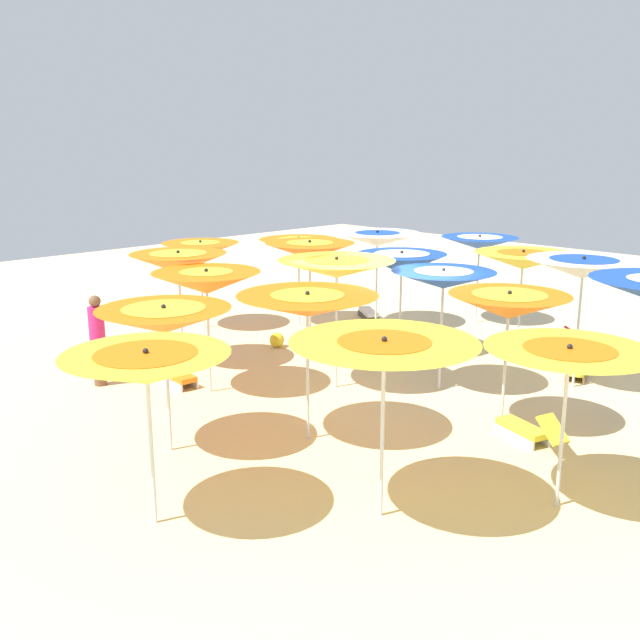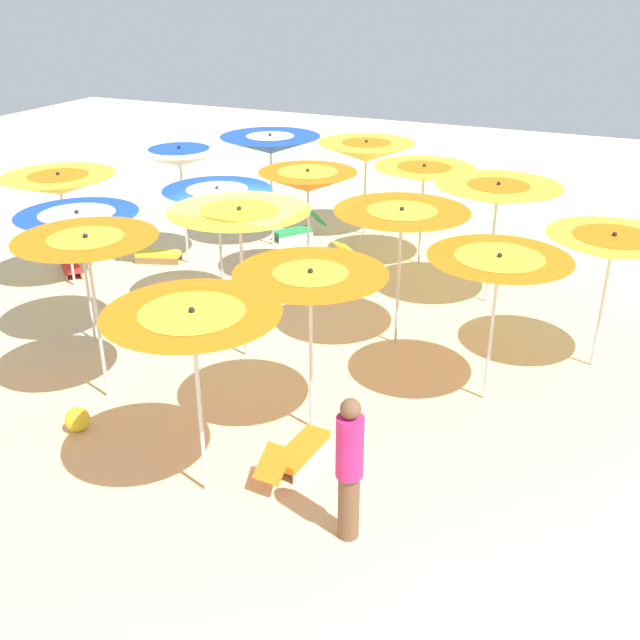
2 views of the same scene
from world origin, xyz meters
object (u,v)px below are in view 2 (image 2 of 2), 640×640
(beach_umbrella_1, at_px, (193,328))
(lounger_4, at_px, (70,264))
(beach_umbrella_6, at_px, (87,250))
(beach_umbrella_3, at_px, (498,269))
(beach_umbrella_12, at_px, (218,198))
(beach_umbrella_19, at_px, (366,152))
(beach_umbrella_7, at_px, (240,220))
(beach_umbrella_14, at_px, (424,174))
(lounger_1, at_px, (297,453))
(beach_umbrella_4, at_px, (612,247))
(beach_umbrella_13, at_px, (308,181))
(lounger_2, at_px, (297,230))
(beach_umbrella_9, at_px, (498,194))
(lounger_0, at_px, (328,263))
(beach_ball, at_px, (77,419))
(beach_umbrella_8, at_px, (401,220))
(beach_umbrella_11, at_px, (79,226))
(beachgoer_0, at_px, (349,467))
(beach_umbrella_16, at_px, (59,184))
(beach_umbrella_17, at_px, (180,157))
(beach_umbrella_18, at_px, (270,145))
(lounger_3, at_px, (153,253))
(beach_umbrella_2, at_px, (311,287))

(beach_umbrella_1, height_order, lounger_4, beach_umbrella_1)
(beach_umbrella_6, bearing_deg, beach_umbrella_3, -66.38)
(beach_umbrella_12, xyz_separation_m, beach_umbrella_19, (5.13, -0.84, -0.14))
(beach_umbrella_3, relative_size, beach_umbrella_7, 0.90)
(beach_umbrella_14, bearing_deg, lounger_4, 118.40)
(beach_umbrella_14, bearing_deg, beach_umbrella_6, 160.49)
(beach_umbrella_1, xyz_separation_m, lounger_1, (0.88, -0.80, -1.98))
(beach_umbrella_4, distance_m, beach_umbrella_13, 5.82)
(beach_umbrella_4, distance_m, lounger_4, 10.55)
(beach_umbrella_4, distance_m, lounger_2, 8.12)
(beach_umbrella_14, height_order, lounger_1, beach_umbrella_14)
(beach_umbrella_13, height_order, beach_umbrella_14, beach_umbrella_13)
(beach_umbrella_9, height_order, lounger_0, beach_umbrella_9)
(beach_umbrella_9, relative_size, lounger_1, 1.70)
(beach_umbrella_4, distance_m, beach_ball, 8.10)
(beach_umbrella_8, relative_size, beach_umbrella_11, 1.04)
(lounger_4, bearing_deg, beach_umbrella_4, 42.39)
(beach_umbrella_4, bearing_deg, beach_ball, 127.67)
(beach_umbrella_1, distance_m, beachgoer_0, 2.25)
(beach_umbrella_4, xyz_separation_m, beach_umbrella_16, (-0.77, 9.85, 0.07))
(beach_umbrella_16, bearing_deg, beach_umbrella_17, -34.44)
(beach_umbrella_8, xyz_separation_m, lounger_2, (4.23, 3.89, -1.95))
(beach_umbrella_14, bearing_deg, beachgoer_0, -167.96)
(beach_umbrella_8, bearing_deg, beach_umbrella_19, 26.35)
(beachgoer_0, bearing_deg, lounger_4, 98.07)
(beach_umbrella_18, height_order, lounger_4, beach_umbrella_18)
(beach_umbrella_8, xyz_separation_m, lounger_1, (-3.79, 0.03, -1.97))
(beach_umbrella_6, distance_m, beach_umbrella_13, 5.40)
(beach_umbrella_8, relative_size, beach_umbrella_18, 0.94)
(beach_umbrella_4, height_order, beach_umbrella_14, beach_umbrella_4)
(lounger_1, bearing_deg, beach_umbrella_3, -29.90)
(beach_umbrella_18, distance_m, lounger_3, 3.47)
(beach_umbrella_2, bearing_deg, beach_umbrella_14, 4.55)
(beach_umbrella_17, xyz_separation_m, lounger_2, (2.44, -1.46, -2.09))
(beach_umbrella_8, xyz_separation_m, beach_umbrella_11, (-2.00, 4.74, -0.13))
(beach_umbrella_19, height_order, lounger_4, beach_umbrella_19)
(beach_umbrella_13, xyz_separation_m, lounger_3, (-0.39, 3.53, -1.85))
(beachgoer_0, bearing_deg, beach_umbrella_13, 67.42)
(beach_umbrella_18, relative_size, lounger_0, 1.90)
(beach_umbrella_8, bearing_deg, beach_ball, 143.89)
(lounger_1, relative_size, lounger_2, 1.11)
(beach_umbrella_9, distance_m, beach_umbrella_13, 3.58)
(beach_umbrella_17, xyz_separation_m, lounger_1, (-5.57, -5.31, -2.10))
(beach_umbrella_17, bearing_deg, lounger_4, 127.56)
(beach_umbrella_18, relative_size, beach_ball, 7.50)
(beach_umbrella_17, xyz_separation_m, beach_ball, (-6.07, -2.22, -2.13))
(beach_umbrella_7, height_order, beach_ball, beach_umbrella_7)
(beach_umbrella_1, xyz_separation_m, beach_umbrella_13, (6.60, 1.70, -0.12))
(beach_umbrella_2, relative_size, beach_umbrella_17, 0.93)
(beach_umbrella_2, height_order, beach_umbrella_7, beach_umbrella_7)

